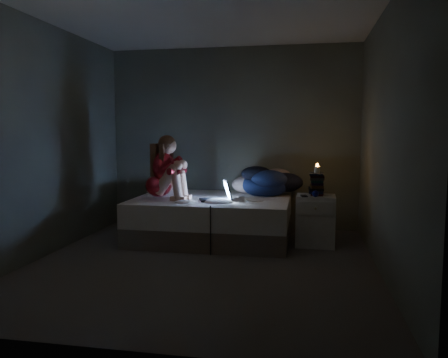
% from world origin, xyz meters
% --- Properties ---
extents(floor, '(3.60, 3.80, 0.02)m').
position_xyz_m(floor, '(0.00, 0.00, -0.01)').
color(floor, '#474340').
rests_on(floor, ground).
extents(ceiling, '(3.60, 3.80, 0.02)m').
position_xyz_m(ceiling, '(0.00, 0.00, 2.61)').
color(ceiling, silver).
rests_on(ceiling, ground).
extents(wall_back, '(3.60, 0.02, 2.60)m').
position_xyz_m(wall_back, '(0.00, 1.91, 1.30)').
color(wall_back, '#484C45').
rests_on(wall_back, ground).
extents(wall_front, '(3.60, 0.02, 2.60)m').
position_xyz_m(wall_front, '(0.00, -1.91, 1.30)').
color(wall_front, '#484C45').
rests_on(wall_front, ground).
extents(wall_left, '(0.02, 3.80, 2.60)m').
position_xyz_m(wall_left, '(-1.81, 0.00, 1.30)').
color(wall_left, '#484C45').
rests_on(wall_left, ground).
extents(wall_right, '(0.02, 3.80, 2.60)m').
position_xyz_m(wall_right, '(1.81, 0.00, 1.30)').
color(wall_right, '#484C45').
rests_on(wall_right, ground).
extents(bed, '(1.97, 1.48, 0.54)m').
position_xyz_m(bed, '(-0.12, 1.10, 0.27)').
color(bed, beige).
rests_on(bed, ground).
extents(pillow, '(0.44, 0.31, 0.13)m').
position_xyz_m(pillow, '(-0.79, 1.28, 0.61)').
color(pillow, white).
rests_on(pillow, bed).
extents(woman, '(0.55, 0.40, 0.81)m').
position_xyz_m(woman, '(-0.77, 0.87, 0.95)').
color(woman, maroon).
rests_on(woman, bed).
extents(laptop, '(0.45, 0.38, 0.27)m').
position_xyz_m(laptop, '(-0.04, 0.86, 0.68)').
color(laptop, black).
rests_on(laptop, bed).
extents(clothes_pile, '(0.72, 0.60, 0.41)m').
position_xyz_m(clothes_pile, '(0.52, 1.47, 0.75)').
color(clothes_pile, '#0F2444').
rests_on(clothes_pile, bed).
extents(nightstand, '(0.48, 0.43, 0.62)m').
position_xyz_m(nightstand, '(1.19, 1.01, 0.31)').
color(nightstand, beige).
rests_on(nightstand, ground).
extents(book_stack, '(0.19, 0.25, 0.26)m').
position_xyz_m(book_stack, '(1.20, 1.06, 0.75)').
color(book_stack, black).
rests_on(book_stack, nightstand).
extents(candle, '(0.07, 0.07, 0.08)m').
position_xyz_m(candle, '(1.20, 1.06, 0.92)').
color(candle, beige).
rests_on(candle, book_stack).
extents(phone, '(0.09, 0.15, 0.01)m').
position_xyz_m(phone, '(1.05, 0.89, 0.63)').
color(phone, black).
rests_on(phone, nightstand).
extents(blue_orb, '(0.08, 0.08, 0.08)m').
position_xyz_m(blue_orb, '(1.18, 0.87, 0.66)').
color(blue_orb, '#080E4E').
rests_on(blue_orb, nightstand).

